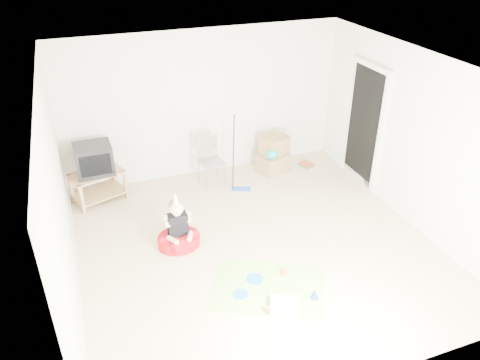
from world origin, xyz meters
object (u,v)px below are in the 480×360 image
object	(u,v)px
birthday_cake	(284,306)
seated_woman	(179,234)
tv_stand	(98,184)
crt_tv	(94,159)
cardboard_boxes	(274,155)
folding_chair	(211,162)

from	to	relation	value
birthday_cake	seated_woman	bearing A→B (deg)	117.97
tv_stand	birthday_cake	xyz separation A→B (m)	(1.84, -3.37, -0.25)
seated_woman	crt_tv	bearing A→B (deg)	119.25
cardboard_boxes	birthday_cake	size ratio (longest dim) A/B	1.60
crt_tv	birthday_cake	xyz separation A→B (m)	(1.84, -3.37, -0.72)
seated_woman	tv_stand	bearing A→B (deg)	119.25
cardboard_boxes	seated_woman	size ratio (longest dim) A/B	0.77
tv_stand	cardboard_boxes	size ratio (longest dim) A/B	1.39
crt_tv	seated_woman	distance (m)	2.02
crt_tv	cardboard_boxes	xyz separation A→B (m)	(3.15, -0.08, -0.44)
tv_stand	birthday_cake	distance (m)	3.85
folding_chair	seated_woman	size ratio (longest dim) A/B	1.00
crt_tv	seated_woman	xyz separation A→B (m)	(0.95, -1.69, -0.57)
folding_chair	cardboard_boxes	bearing A→B (deg)	2.33
cardboard_boxes	seated_woman	world-z (taller)	seated_woman
tv_stand	crt_tv	distance (m)	0.46
folding_chair	birthday_cake	distance (m)	3.27
crt_tv	birthday_cake	bearing A→B (deg)	-62.91
crt_tv	birthday_cake	distance (m)	3.91
cardboard_boxes	tv_stand	bearing A→B (deg)	178.55
crt_tv	birthday_cake	size ratio (longest dim) A/B	1.37
tv_stand	cardboard_boxes	bearing A→B (deg)	-1.45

